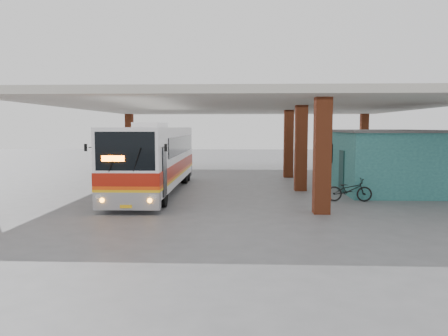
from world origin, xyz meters
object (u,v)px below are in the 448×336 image
pedestrian (324,191)px  red_chair (325,177)px  motorcycle (349,190)px  coach_bus (155,158)px

pedestrian → red_chair: (1.72, 8.92, -0.46)m
motorcycle → pedestrian: 3.04m
coach_bus → red_chair: (9.17, 3.95, -1.36)m
motorcycle → coach_bus: bearing=76.6°
pedestrian → red_chair: size_ratio=2.13×
motorcycle → red_chair: (0.14, 6.34, -0.16)m
coach_bus → motorcycle: bearing=-15.7°
coach_bus → pedestrian: (7.45, -4.97, -0.90)m
coach_bus → pedestrian: bearing=-34.5°
coach_bus → motorcycle: (9.03, -2.39, -1.20)m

